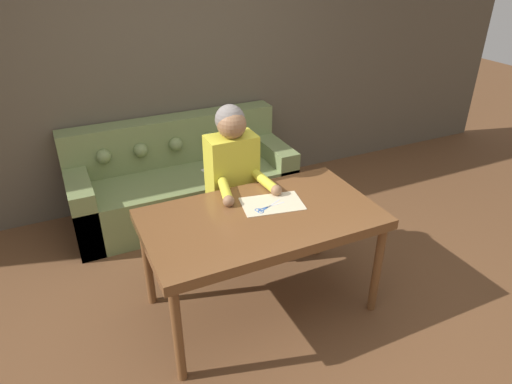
% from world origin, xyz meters
% --- Properties ---
extents(ground_plane, '(16.00, 16.00, 0.00)m').
position_xyz_m(ground_plane, '(0.00, 0.00, 0.00)').
color(ground_plane, brown).
extents(wall_back, '(8.00, 0.06, 2.60)m').
position_xyz_m(wall_back, '(0.00, 2.00, 1.30)').
color(wall_back, brown).
rests_on(wall_back, ground_plane).
extents(dining_table, '(1.54, 0.86, 0.77)m').
position_xyz_m(dining_table, '(-0.06, 0.07, 0.70)').
color(dining_table, brown).
rests_on(dining_table, ground_plane).
extents(couch, '(2.04, 0.81, 0.89)m').
position_xyz_m(couch, '(-0.16, 1.60, 0.32)').
color(couch, olive).
rests_on(couch, ground_plane).
extents(person, '(0.44, 0.59, 1.33)m').
position_xyz_m(person, '(-0.01, 0.67, 0.68)').
color(person, '#33281E').
rests_on(person, ground_plane).
extents(pattern_paper_main, '(0.45, 0.33, 0.00)m').
position_xyz_m(pattern_paper_main, '(0.07, 0.17, 0.77)').
color(pattern_paper_main, beige).
rests_on(pattern_paper_main, dining_table).
extents(scissors, '(0.23, 0.12, 0.01)m').
position_xyz_m(scissors, '(-0.00, 0.13, 0.77)').
color(scissors, silver).
rests_on(scissors, dining_table).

